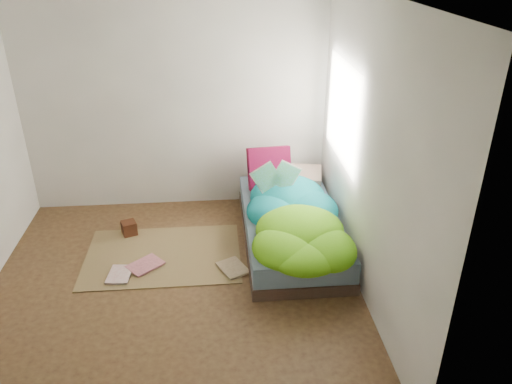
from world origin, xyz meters
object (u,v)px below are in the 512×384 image
Objects in this scene: bed at (291,228)px; pillow_magenta at (269,168)px; wooden_box at (129,228)px; floor_book_a at (109,274)px; open_book at (276,168)px; floor_book_b at (138,260)px.

pillow_magenta is at bearing 104.11° from bed.
wooden_box is 0.50× the size of floor_book_a.
pillow_magenta is 3.26× the size of wooden_box.
bed is 4.58× the size of open_book.
wooden_box reaches higher than floor_book_a.
bed is at bearing -82.29° from pillow_magenta.
floor_book_a is at bearing -92.18° from floor_book_b.
wooden_box is at bearing 170.88° from bed.
floor_book_a is 0.33m from floor_book_b.
pillow_magenta reaches higher than wooden_box.
floor_book_b is (-1.46, -0.42, -0.79)m from open_book.
bed is at bearing -51.78° from open_book.
floor_book_b is (0.26, 0.21, 0.00)m from floor_book_a.
bed reaches higher than floor_book_a.
wooden_box is at bearing 88.76° from floor_book_a.
floor_book_b is at bearing -170.59° from open_book.
floor_book_a is (-1.87, -0.48, -0.15)m from bed.
bed is 13.30× the size of wooden_box.
wooden_box is 0.45× the size of floor_book_b.
wooden_box is 0.58m from floor_book_b.
bed is at bearing 20.64° from floor_book_a.
open_book reaches higher than floor_book_a.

